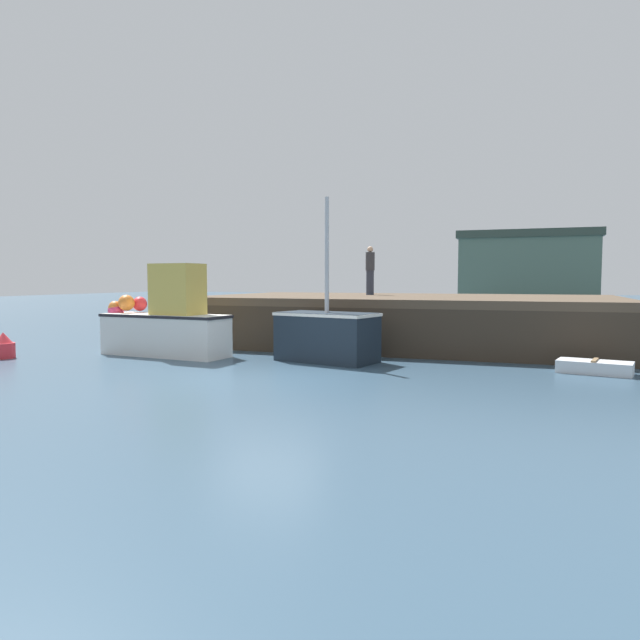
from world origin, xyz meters
TOP-DOWN VIEW (x-y plane):
  - ground at (0.00, 0.00)m, footprint 120.00×160.00m
  - pier at (1.53, 7.78)m, footprint 13.85×7.82m
  - fishing_boat_near_left at (-4.55, 2.66)m, footprint 4.27×1.65m
  - fishing_boat_near_right at (0.33, 3.12)m, footprint 2.98×1.98m
  - rowboat at (7.06, 3.34)m, footprint 1.79×1.12m
  - dockworker at (-0.10, 9.34)m, footprint 0.34×0.34m
  - warehouse at (5.39, 30.10)m, footprint 8.90×5.89m
  - mooring_buoy_foreground at (-8.62, 0.63)m, footprint 0.61×0.61m

SIDE VIEW (x-z plane):
  - ground at x=0.00m, z-range -0.10..0.00m
  - rowboat at x=7.06m, z-range -0.02..0.33m
  - mooring_buoy_foreground at x=-8.62m, z-range -0.04..0.71m
  - fishing_boat_near_right at x=0.33m, z-range -1.51..2.97m
  - fishing_boat_near_left at x=-4.55m, z-range -0.36..2.35m
  - pier at x=1.53m, z-range 0.56..2.24m
  - dockworker at x=-0.10m, z-range 1.68..3.50m
  - warehouse at x=5.39m, z-range 0.02..5.45m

